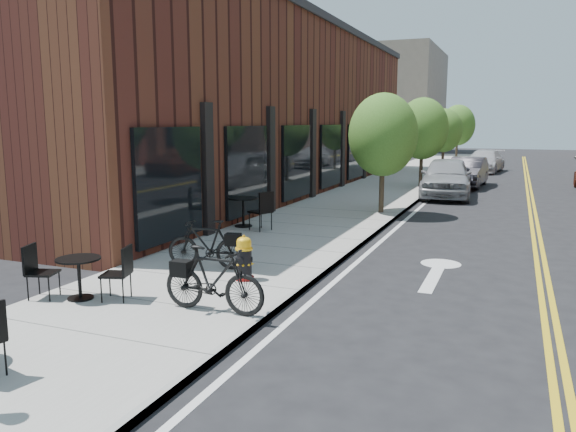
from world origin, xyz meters
The scene contains 16 objects.
ground centered at (0.00, 0.00, 0.00)m, with size 120.00×120.00×0.00m, color black.
sidewalk_near centered at (-2.00, 10.00, 0.06)m, with size 4.00×70.00×0.12m, color #9E9B93.
building_near centered at (-6.50, 14.00, 3.50)m, with size 5.00×28.00×7.00m, color #451C16.
bg_building_left centered at (-8.00, 48.00, 5.00)m, with size 8.00×14.00×10.00m, color #726656.
tree_near_a centered at (-0.60, 9.00, 2.60)m, with size 2.20×2.20×3.81m.
tree_near_b centered at (-0.60, 17.00, 2.71)m, with size 2.30×2.30×3.98m.
tree_near_c centered at (-0.60, 25.00, 2.53)m, with size 2.10×2.10×3.67m.
tree_near_d centered at (-0.60, 33.00, 2.79)m, with size 2.40×2.40×4.11m.
fire_hydrant centered at (-1.19, 0.23, 0.52)m, with size 0.46×0.46×0.84m.
bicycle_left centered at (-2.22, 0.67, 0.61)m, with size 0.46×1.64×0.99m, color black.
bicycle_right centered at (-0.80, -1.58, 0.63)m, with size 0.48×1.71×1.03m, color black.
bistro_set_b centered at (-3.18, -1.83, 0.57)m, with size 1.71×0.91×0.90m.
bistro_set_c centered at (-3.60, 5.03, 0.65)m, with size 1.99×1.25×1.06m.
parked_car_a centered at (0.80, 14.55, 0.81)m, with size 1.92×4.77×1.63m, color #999BA0.
parked_car_b centered at (1.28, 18.66, 0.69)m, with size 1.47×4.22×1.39m, color black.
parked_car_c centered at (1.60, 27.17, 0.67)m, with size 1.87×4.60×1.33m, color #BAB9BE.
Camera 1 is at (3.36, -8.81, 3.01)m, focal length 35.00 mm.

